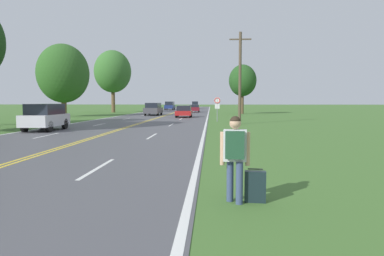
% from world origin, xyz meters
% --- Properties ---
extents(hitchhiker_person, '(0.56, 0.42, 1.64)m').
position_xyz_m(hitchhiker_person, '(6.62, 4.40, 1.01)').
color(hitchhiker_person, '#38476B').
rests_on(hitchhiker_person, ground).
extents(suitcase, '(0.41, 0.20, 0.65)m').
position_xyz_m(suitcase, '(7.01, 4.50, 0.30)').
color(suitcase, '#19282D').
rests_on(suitcase, ground).
extents(traffic_sign, '(0.60, 0.10, 2.29)m').
position_xyz_m(traffic_sign, '(6.75, 30.23, 1.72)').
color(traffic_sign, gray).
rests_on(traffic_sign, ground).
extents(utility_pole_midground, '(1.80, 0.24, 7.63)m').
position_xyz_m(utility_pole_midground, '(8.57, 26.95, 3.96)').
color(utility_pole_midground, brown).
rests_on(utility_pole_midground, ground).
extents(tree_left_verge, '(4.19, 4.19, 7.49)m').
position_xyz_m(tree_left_verge, '(10.97, 50.87, 5.06)').
color(tree_left_verge, brown).
rests_on(tree_left_verge, ground).
extents(tree_behind_sign, '(6.26, 6.26, 10.61)m').
position_xyz_m(tree_behind_sign, '(-10.68, 56.29, 6.98)').
color(tree_behind_sign, brown).
rests_on(tree_behind_sign, ground).
extents(tree_mid_treeline, '(6.39, 6.39, 9.08)m').
position_xyz_m(tree_mid_treeline, '(-12.41, 40.38, 5.39)').
color(tree_mid_treeline, brown).
rests_on(tree_mid_treeline, ground).
extents(car_silver_suv_approaching, '(1.90, 4.04, 1.75)m').
position_xyz_m(car_silver_suv_approaching, '(-4.63, 19.78, 0.93)').
color(car_silver_suv_approaching, black).
rests_on(car_silver_suv_approaching, ground).
extents(car_red_sedan_mid_near, '(1.88, 3.98, 1.41)m').
position_xyz_m(car_red_sedan_mid_near, '(2.94, 38.91, 0.72)').
color(car_red_sedan_mid_near, black).
rests_on(car_red_sedan_mid_near, ground).
extents(car_dark_grey_suv_mid_far, '(1.95, 4.83, 1.70)m').
position_xyz_m(car_dark_grey_suv_mid_far, '(-1.73, 44.65, 0.90)').
color(car_dark_grey_suv_mid_far, black).
rests_on(car_dark_grey_suv_mid_far, ground).
extents(car_maroon_hatchback_receding, '(1.89, 4.03, 1.33)m').
position_xyz_m(car_maroon_hatchback_receding, '(3.25, 58.22, 0.72)').
color(car_maroon_hatchback_receding, black).
rests_on(car_maroon_hatchback_receding, ground).
extents(car_dark_blue_suv_distant, '(2.00, 4.92, 1.86)m').
position_xyz_m(car_dark_blue_suv_distant, '(-3.07, 74.50, 0.98)').
color(car_dark_blue_suv_distant, black).
rests_on(car_dark_blue_suv_distant, ground).
extents(car_dark_green_van_horizon, '(1.88, 4.87, 1.88)m').
position_xyz_m(car_dark_green_van_horizon, '(2.08, 86.16, 0.97)').
color(car_dark_green_van_horizon, black).
rests_on(car_dark_green_van_horizon, ground).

